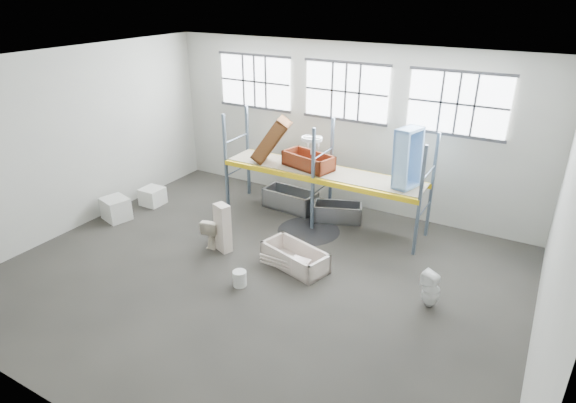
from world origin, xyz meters
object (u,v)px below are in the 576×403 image
Objects in this scene: bathtub_beige at (295,257)px; steel_tub_left at (290,199)px; cistern_tall at (223,228)px; rust_tub_flat at (308,161)px; toilet_white at (431,289)px; carton_near at (116,209)px; toilet_beige at (214,230)px; blue_tub_upright at (408,158)px; bucket at (240,278)px; steel_tub_right at (337,212)px.

steel_tub_left is at bearing 137.53° from bathtub_beige.
rust_tub_flat is at bearing 91.32° from cistern_tall.
toilet_white is at bearing -30.51° from rust_tub_flat.
cistern_tall is 0.88× the size of rust_tub_flat.
carton_near is at bearing -73.53° from toilet_white.
blue_tub_upright reaches higher than toilet_beige.
toilet_beige is 0.49× the size of steel_tub_left.
cistern_tall is 3.25m from rust_tub_flat.
toilet_white is at bearing 19.37° from bucket.
rust_tub_flat reaches higher than carton_near.
toilet_beige is 0.54× the size of rust_tub_flat.
steel_tub_right is 2.94m from blue_tub_upright.
steel_tub_left is 4.21m from blue_tub_upright.
steel_tub_right is at bearing -138.32° from toilet_beige.
toilet_beige reaches higher than carton_near.
steel_tub_right is at bearing 82.54° from bucket.
toilet_white is 9.34m from carton_near.
toilet_white is at bearing 16.60° from bathtub_beige.
cistern_tall is (-2.03, -0.25, 0.41)m from bathtub_beige.
toilet_beige is 0.51m from cistern_tall.
bucket is at bearing -122.62° from blue_tub_upright.
toilet_beige is 0.51× the size of blue_tub_upright.
rust_tub_flat is (-0.87, -0.27, 1.56)m from steel_tub_right.
blue_tub_upright reaches higher than carton_near.
toilet_white is at bearing -39.08° from steel_tub_right.
blue_tub_upright is (2.88, -0.00, 0.58)m from rust_tub_flat.
steel_tub_right is (-3.51, 2.85, -0.16)m from toilet_white.
rust_tub_flat is 2.94m from blue_tub_upright.
blue_tub_upright is (3.89, 2.87, 1.73)m from cistern_tall.
toilet_white is (3.37, 0.04, 0.17)m from bathtub_beige.
steel_tub_right is 6.66m from carton_near.
bathtub_beige is 3.22m from rust_tub_flat.
steel_tub_right is 3.79× the size of bucket.
steel_tub_left is at bearing 175.37° from blue_tub_upright.
blue_tub_upright reaches higher than cistern_tall.
steel_tub_right is 1.81m from rust_tub_flat.
cistern_tall is (0.41, -0.15, 0.26)m from toilet_beige.
carton_near is at bearing -159.27° from blue_tub_upright.
steel_tub_left is (-5.15, 2.88, -0.12)m from toilet_white.
rust_tub_flat is at bearing -162.83° from steel_tub_right.
bucket is at bearing -56.50° from toilet_white.
toilet_beige is at bearing -102.24° from steel_tub_left.
rust_tub_flat is at bearing 94.41° from bucket.
steel_tub_right is at bearing 108.95° from bathtub_beige.
steel_tub_left is (-1.79, 2.91, 0.05)m from bathtub_beige.
carton_near is (-9.33, -0.38, -0.09)m from toilet_white.
steel_tub_right reaches higher than bathtub_beige.
toilet_white is (5.81, 0.13, 0.01)m from toilet_beige.
bathtub_beige is 1.03× the size of steel_tub_left.
toilet_beige is 5.46m from blue_tub_upright.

